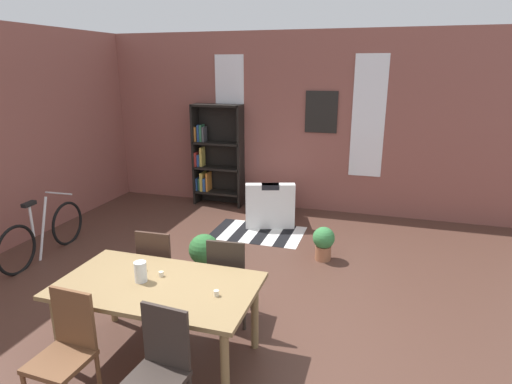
{
  "coord_description": "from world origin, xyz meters",
  "views": [
    {
      "loc": [
        1.55,
        -3.51,
        2.57
      ],
      "look_at": [
        -0.01,
        1.64,
        0.98
      ],
      "focal_mm": 30.02,
      "sensor_mm": 36.0,
      "label": 1
    }
  ],
  "objects_px": {
    "dining_table": "(158,292)",
    "dining_chair_far_left": "(160,267)",
    "dining_chair_far_right": "(229,277)",
    "potted_plant_corner": "(324,242)",
    "potted_plant_by_shelf": "(204,252)",
    "armchair_white": "(269,207)",
    "bicycle_second": "(44,234)",
    "vase_on_table": "(141,272)",
    "dining_chair_near_right": "(159,369)",
    "dining_chair_near_left": "(66,348)",
    "bookshelf_tall": "(215,156)"
  },
  "relations": [
    {
      "from": "bicycle_second",
      "to": "dining_chair_far_right",
      "type": "bearing_deg",
      "value": -13.99
    },
    {
      "from": "dining_chair_far_right",
      "to": "dining_table",
      "type": "bearing_deg",
      "value": -119.15
    },
    {
      "from": "dining_chair_near_left",
      "to": "potted_plant_by_shelf",
      "type": "distance_m",
      "value": 2.34
    },
    {
      "from": "dining_table",
      "to": "dining_chair_near_left",
      "type": "height_order",
      "value": "dining_chair_near_left"
    },
    {
      "from": "dining_chair_near_left",
      "to": "potted_plant_corner",
      "type": "xyz_separation_m",
      "value": [
        1.5,
        3.22,
        -0.25
      ]
    },
    {
      "from": "dining_chair_near_right",
      "to": "armchair_white",
      "type": "height_order",
      "value": "dining_chair_near_right"
    },
    {
      "from": "dining_table",
      "to": "dining_chair_near_right",
      "type": "bearing_deg",
      "value": -60.87
    },
    {
      "from": "dining_chair_near_left",
      "to": "potted_plant_corner",
      "type": "bearing_deg",
      "value": 65.02
    },
    {
      "from": "dining_table",
      "to": "potted_plant_by_shelf",
      "type": "xyz_separation_m",
      "value": [
        -0.28,
        1.62,
        -0.35
      ]
    },
    {
      "from": "dining_chair_far_right",
      "to": "potted_plant_by_shelf",
      "type": "distance_m",
      "value": 1.14
    },
    {
      "from": "dining_chair_near_right",
      "to": "bookshelf_tall",
      "type": "distance_m",
      "value": 5.41
    },
    {
      "from": "bicycle_second",
      "to": "potted_plant_by_shelf",
      "type": "bearing_deg",
      "value": 3.56
    },
    {
      "from": "dining_chair_near_left",
      "to": "potted_plant_corner",
      "type": "distance_m",
      "value": 3.56
    },
    {
      "from": "bicycle_second",
      "to": "potted_plant_corner",
      "type": "distance_m",
      "value": 3.88
    },
    {
      "from": "dining_chair_far_right",
      "to": "potted_plant_by_shelf",
      "type": "bearing_deg",
      "value": 126.83
    },
    {
      "from": "vase_on_table",
      "to": "dining_chair_near_right",
      "type": "height_order",
      "value": "dining_chair_near_right"
    },
    {
      "from": "dining_chair_near_left",
      "to": "vase_on_table",
      "type": "bearing_deg",
      "value": 71.93
    },
    {
      "from": "bookshelf_tall",
      "to": "vase_on_table",
      "type": "bearing_deg",
      "value": -76.09
    },
    {
      "from": "dining_table",
      "to": "dining_chair_near_right",
      "type": "xyz_separation_m",
      "value": [
        0.4,
        -0.72,
        -0.15
      ]
    },
    {
      "from": "dining_chair_far_left",
      "to": "dining_chair_near_right",
      "type": "distance_m",
      "value": 1.63
    },
    {
      "from": "dining_chair_far_right",
      "to": "dining_chair_near_left",
      "type": "xyz_separation_m",
      "value": [
        -0.79,
        -1.43,
        0.0
      ]
    },
    {
      "from": "vase_on_table",
      "to": "potted_plant_by_shelf",
      "type": "height_order",
      "value": "vase_on_table"
    },
    {
      "from": "dining_chair_near_right",
      "to": "armchair_white",
      "type": "relative_size",
      "value": 0.95
    },
    {
      "from": "potted_plant_corner",
      "to": "dining_chair_far_right",
      "type": "bearing_deg",
      "value": -111.69
    },
    {
      "from": "potted_plant_by_shelf",
      "to": "potted_plant_corner",
      "type": "xyz_separation_m",
      "value": [
        1.39,
        0.89,
        -0.05
      ]
    },
    {
      "from": "dining_table",
      "to": "dining_chair_far_left",
      "type": "relative_size",
      "value": 1.84
    },
    {
      "from": "bookshelf_tall",
      "to": "dining_table",
      "type": "bearing_deg",
      "value": -74.2
    },
    {
      "from": "dining_table",
      "to": "potted_plant_by_shelf",
      "type": "distance_m",
      "value": 1.68
    },
    {
      "from": "dining_chair_near_right",
      "to": "potted_plant_by_shelf",
      "type": "xyz_separation_m",
      "value": [
        -0.67,
        2.33,
        -0.2
      ]
    },
    {
      "from": "dining_chair_far_left",
      "to": "armchair_white",
      "type": "distance_m",
      "value": 3.04
    },
    {
      "from": "armchair_white",
      "to": "bicycle_second",
      "type": "xyz_separation_m",
      "value": [
        -2.64,
        -2.25,
        0.05
      ]
    },
    {
      "from": "vase_on_table",
      "to": "dining_chair_far_right",
      "type": "xyz_separation_m",
      "value": [
        0.56,
        0.72,
        -0.33
      ]
    },
    {
      "from": "bookshelf_tall",
      "to": "armchair_white",
      "type": "distance_m",
      "value": 1.59
    },
    {
      "from": "vase_on_table",
      "to": "bookshelf_tall",
      "type": "relative_size",
      "value": 0.1
    },
    {
      "from": "vase_on_table",
      "to": "bicycle_second",
      "type": "relative_size",
      "value": 0.11
    },
    {
      "from": "potted_plant_by_shelf",
      "to": "dining_table",
      "type": "bearing_deg",
      "value": -80.34
    },
    {
      "from": "dining_chair_near_right",
      "to": "bicycle_second",
      "type": "relative_size",
      "value": 0.57
    },
    {
      "from": "vase_on_table",
      "to": "potted_plant_by_shelf",
      "type": "relative_size",
      "value": 0.34
    },
    {
      "from": "dining_table",
      "to": "armchair_white",
      "type": "relative_size",
      "value": 1.74
    },
    {
      "from": "vase_on_table",
      "to": "potted_plant_corner",
      "type": "distance_m",
      "value": 2.86
    },
    {
      "from": "dining_chair_near_left",
      "to": "potted_plant_corner",
      "type": "height_order",
      "value": "dining_chair_near_left"
    },
    {
      "from": "dining_table",
      "to": "potted_plant_corner",
      "type": "distance_m",
      "value": 2.77
    },
    {
      "from": "potted_plant_by_shelf",
      "to": "bicycle_second",
      "type": "bearing_deg",
      "value": -176.44
    },
    {
      "from": "dining_chair_near_right",
      "to": "dining_chair_near_left",
      "type": "height_order",
      "value": "same"
    },
    {
      "from": "vase_on_table",
      "to": "bookshelf_tall",
      "type": "height_order",
      "value": "bookshelf_tall"
    },
    {
      "from": "armchair_white",
      "to": "bicycle_second",
      "type": "relative_size",
      "value": 0.61
    },
    {
      "from": "dining_chair_far_left",
      "to": "potted_plant_by_shelf",
      "type": "xyz_separation_m",
      "value": [
        0.11,
        0.9,
        -0.2
      ]
    },
    {
      "from": "dining_table",
      "to": "bicycle_second",
      "type": "xyz_separation_m",
      "value": [
        -2.63,
        1.47,
        -0.34
      ]
    },
    {
      "from": "dining_chair_far_right",
      "to": "potted_plant_corner",
      "type": "xyz_separation_m",
      "value": [
        0.71,
        1.79,
        -0.25
      ]
    },
    {
      "from": "potted_plant_by_shelf",
      "to": "dining_chair_far_left",
      "type": "bearing_deg",
      "value": -97.26
    }
  ]
}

